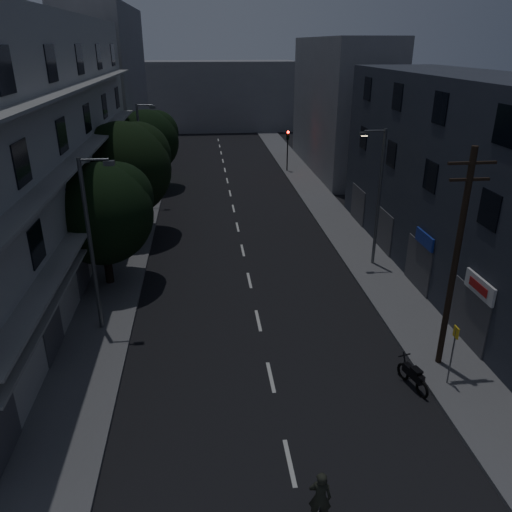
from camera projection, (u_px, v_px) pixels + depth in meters
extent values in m
plane|color=black|center=(237.00, 225.00, 37.09)|extent=(160.00, 160.00, 0.00)
cube|color=#565659|center=(134.00, 228.00, 36.31)|extent=(3.00, 90.00, 0.15)
cube|color=#565659|center=(336.00, 220.00, 37.81)|extent=(3.00, 90.00, 0.15)
cube|color=beige|center=(290.00, 462.00, 16.07)|extent=(0.15, 2.00, 0.01)
cube|color=beige|center=(271.00, 377.00, 20.18)|extent=(0.15, 2.00, 0.01)
cube|color=beige|center=(258.00, 320.00, 24.29)|extent=(0.15, 2.00, 0.01)
cube|color=beige|center=(249.00, 280.00, 28.40)|extent=(0.15, 2.00, 0.01)
cube|color=beige|center=(243.00, 250.00, 32.52)|extent=(0.15, 2.00, 0.01)
cube|color=beige|center=(238.00, 227.00, 36.63)|extent=(0.15, 2.00, 0.01)
cube|color=beige|center=(233.00, 208.00, 40.74)|extent=(0.15, 2.00, 0.01)
cube|color=beige|center=(230.00, 193.00, 44.85)|extent=(0.15, 2.00, 0.01)
cube|color=beige|center=(227.00, 181.00, 48.97)|extent=(0.15, 2.00, 0.01)
cube|color=beige|center=(225.00, 170.00, 53.08)|extent=(0.15, 2.00, 0.01)
cube|color=beige|center=(223.00, 161.00, 57.19)|extent=(0.15, 2.00, 0.01)
cube|color=beige|center=(221.00, 153.00, 61.30)|extent=(0.15, 2.00, 0.01)
cube|color=beige|center=(220.00, 146.00, 65.42)|extent=(0.15, 2.00, 0.01)
cube|color=beige|center=(218.00, 140.00, 69.53)|extent=(0.15, 2.00, 0.01)
cube|color=#A5A4A0|center=(22.00, 153.00, 26.74)|extent=(6.00, 36.00, 14.00)
cube|color=black|center=(50.00, 315.00, 20.78)|extent=(0.06, 1.60, 1.60)
cube|color=black|center=(81.00, 258.00, 26.26)|extent=(0.06, 1.60, 1.60)
cube|color=black|center=(101.00, 221.00, 31.75)|extent=(0.06, 1.60, 1.60)
cube|color=black|center=(115.00, 195.00, 37.23)|extent=(0.06, 1.60, 1.60)
cube|color=black|center=(125.00, 175.00, 42.71)|extent=(0.06, 1.60, 1.60)
cube|color=black|center=(37.00, 244.00, 19.52)|extent=(0.06, 1.60, 1.60)
cube|color=black|center=(72.00, 200.00, 25.01)|extent=(0.06, 1.60, 1.60)
cube|color=black|center=(94.00, 172.00, 30.49)|extent=(0.06, 1.60, 1.60)
cube|color=black|center=(110.00, 152.00, 35.97)|extent=(0.06, 1.60, 1.60)
cube|color=black|center=(121.00, 138.00, 41.46)|extent=(0.06, 1.60, 1.60)
cube|color=black|center=(22.00, 163.00, 18.26)|extent=(0.06, 1.60, 1.60)
cube|color=black|center=(62.00, 135.00, 23.75)|extent=(0.06, 1.60, 1.60)
cube|color=black|center=(87.00, 118.00, 29.23)|extent=(0.06, 1.60, 1.60)
cube|color=black|center=(105.00, 106.00, 34.71)|extent=(0.06, 1.60, 1.60)
cube|color=black|center=(117.00, 98.00, 40.20)|extent=(0.06, 1.60, 1.60)
cube|color=black|center=(4.00, 70.00, 17.00)|extent=(0.06, 1.60, 1.60)
cube|color=black|center=(51.00, 64.00, 22.49)|extent=(0.06, 1.60, 1.60)
cube|color=black|center=(80.00, 59.00, 27.97)|extent=(0.06, 1.60, 1.60)
cube|color=black|center=(99.00, 57.00, 33.45)|extent=(0.06, 1.60, 1.60)
cube|color=black|center=(113.00, 55.00, 38.94)|extent=(0.06, 1.60, 1.60)
cube|color=gray|center=(96.00, 205.00, 28.27)|extent=(1.00, 32.40, 0.12)
cube|color=gray|center=(88.00, 148.00, 27.01)|extent=(1.00, 32.40, 0.12)
cube|color=gray|center=(80.00, 86.00, 25.75)|extent=(1.00, 32.40, 0.12)
cube|color=gray|center=(96.00, 220.00, 28.61)|extent=(0.80, 32.40, 0.12)
cube|color=#424247|center=(2.00, 428.00, 15.53)|extent=(0.06, 2.40, 2.40)
cube|color=#424247|center=(53.00, 328.00, 21.02)|extent=(0.06, 2.40, 2.40)
cube|color=#424247|center=(82.00, 269.00, 26.50)|extent=(0.06, 2.40, 2.40)
cube|color=#424247|center=(102.00, 230.00, 31.98)|extent=(0.06, 2.40, 2.40)
cube|color=#424247|center=(116.00, 203.00, 37.47)|extent=(0.06, 2.40, 2.40)
cube|color=#424247|center=(126.00, 182.00, 42.95)|extent=(0.06, 2.40, 2.40)
cube|color=#292D38|center=(480.00, 187.00, 26.07)|extent=(6.00, 28.00, 11.00)
cube|color=black|center=(489.00, 210.00, 19.97)|extent=(0.06, 1.40, 1.50)
cube|color=black|center=(431.00, 176.00, 25.00)|extent=(0.06, 1.40, 1.50)
cube|color=black|center=(391.00, 154.00, 30.02)|extent=(0.06, 1.40, 1.50)
cube|color=black|center=(363.00, 138.00, 35.05)|extent=(0.06, 1.40, 1.50)
cube|color=black|center=(506.00, 126.00, 18.67)|extent=(0.06, 1.40, 1.50)
cube|color=black|center=(440.00, 108.00, 23.70)|extent=(0.06, 1.40, 1.50)
cube|color=black|center=(398.00, 97.00, 28.72)|extent=(0.06, 1.40, 1.50)
cube|color=black|center=(368.00, 89.00, 33.75)|extent=(0.06, 1.40, 1.50)
cube|color=#424247|center=(469.00, 316.00, 21.90)|extent=(0.06, 3.00, 2.60)
cube|color=#424247|center=(418.00, 265.00, 26.92)|extent=(0.06, 3.00, 2.60)
cube|color=#424247|center=(383.00, 230.00, 31.95)|extent=(0.06, 3.00, 2.60)
cube|color=#424247|center=(358.00, 205.00, 36.98)|extent=(0.06, 3.00, 2.60)
cube|color=silver|center=(480.00, 287.00, 20.76)|extent=(0.12, 2.20, 0.80)
cube|color=#B21414|center=(478.00, 287.00, 20.76)|extent=(0.02, 1.40, 0.36)
cube|color=navy|center=(425.00, 239.00, 25.79)|extent=(0.12, 2.00, 0.70)
cube|color=slate|center=(109.00, 88.00, 53.76)|extent=(6.00, 20.00, 16.00)
cube|color=slate|center=(340.00, 106.00, 51.27)|extent=(6.00, 20.00, 13.00)
cube|color=slate|center=(215.00, 96.00, 76.25)|extent=(24.00, 8.00, 10.00)
cylinder|color=black|center=(106.00, 252.00, 27.19)|extent=(0.44, 0.44, 3.63)
sphere|color=black|center=(102.00, 214.00, 26.33)|extent=(5.44, 5.44, 5.44)
sphere|color=black|center=(118.00, 197.00, 26.77)|extent=(3.81, 3.81, 3.81)
sphere|color=black|center=(85.00, 210.00, 25.61)|extent=(3.54, 3.54, 3.54)
cylinder|color=black|center=(128.00, 205.00, 34.10)|extent=(0.44, 0.44, 4.16)
sphere|color=black|center=(124.00, 169.00, 33.11)|extent=(6.26, 6.26, 6.26)
sphere|color=black|center=(139.00, 155.00, 33.61)|extent=(4.38, 4.38, 4.38)
sphere|color=black|center=(110.00, 165.00, 32.28)|extent=(4.07, 4.07, 4.07)
cylinder|color=black|center=(149.00, 167.00, 45.60)|extent=(0.44, 0.44, 3.77)
sphere|color=black|center=(147.00, 142.00, 44.71)|extent=(5.63, 5.63, 5.63)
sphere|color=black|center=(157.00, 132.00, 45.16)|extent=(3.94, 3.94, 3.94)
sphere|color=black|center=(138.00, 138.00, 43.96)|extent=(3.66, 3.66, 3.66)
cylinder|color=black|center=(287.00, 155.00, 51.62)|extent=(0.12, 0.12, 3.20)
cube|color=black|center=(288.00, 135.00, 50.81)|extent=(0.28, 0.22, 0.90)
sphere|color=#FF0C05|center=(288.00, 132.00, 50.54)|extent=(0.22, 0.22, 0.22)
sphere|color=#3F330C|center=(288.00, 135.00, 50.66)|extent=(0.22, 0.22, 0.22)
sphere|color=black|center=(288.00, 138.00, 50.78)|extent=(0.22, 0.22, 0.22)
cylinder|color=black|center=(162.00, 159.00, 50.01)|extent=(0.12, 0.12, 3.20)
cube|color=black|center=(161.00, 138.00, 49.20)|extent=(0.28, 0.22, 0.90)
sphere|color=black|center=(160.00, 135.00, 48.94)|extent=(0.22, 0.22, 0.22)
sphere|color=#3F330C|center=(160.00, 138.00, 49.05)|extent=(0.22, 0.22, 0.22)
sphere|color=#0CFF26|center=(161.00, 141.00, 49.17)|extent=(0.22, 0.22, 0.22)
cylinder|color=#515558|center=(91.00, 248.00, 21.91)|extent=(0.18, 0.18, 8.00)
cylinder|color=#515558|center=(94.00, 160.00, 20.44)|extent=(1.20, 0.10, 0.10)
cube|color=#515558|center=(109.00, 163.00, 20.56)|extent=(0.45, 0.25, 0.18)
cube|color=#4C4C4C|center=(109.00, 165.00, 20.60)|extent=(0.35, 0.18, 0.04)
cylinder|color=#585B60|center=(379.00, 199.00, 28.75)|extent=(0.18, 0.18, 8.00)
cylinder|color=#585B60|center=(375.00, 131.00, 27.16)|extent=(1.20, 0.10, 0.10)
cube|color=#585B60|center=(364.00, 134.00, 27.16)|extent=(0.45, 0.25, 0.18)
cube|color=#FFD88C|center=(364.00, 136.00, 27.20)|extent=(0.35, 0.18, 0.04)
cylinder|color=slate|center=(141.00, 156.00, 39.87)|extent=(0.18, 0.18, 8.00)
cylinder|color=slate|center=(144.00, 105.00, 38.39)|extent=(1.20, 0.10, 0.10)
cube|color=slate|center=(152.00, 107.00, 38.51)|extent=(0.45, 0.25, 0.18)
cube|color=#4C4C4C|center=(153.00, 108.00, 38.55)|extent=(0.35, 0.18, 0.04)
cylinder|color=black|center=(455.00, 264.00, 19.15)|extent=(0.24, 0.24, 9.00)
cube|color=black|center=(472.00, 163.00, 17.62)|extent=(1.80, 0.10, 0.10)
cube|color=black|center=(469.00, 180.00, 17.86)|extent=(1.50, 0.10, 0.10)
cylinder|color=#595B60|center=(452.00, 356.00, 19.13)|extent=(0.06, 0.06, 2.50)
cube|color=yellow|center=(456.00, 332.00, 18.72)|extent=(0.05, 0.35, 0.45)
torus|color=black|center=(422.00, 389.00, 19.00)|extent=(0.28, 0.71, 0.71)
torus|color=black|center=(403.00, 372.00, 20.03)|extent=(0.28, 0.71, 0.71)
cube|color=black|center=(413.00, 373.00, 19.39)|extent=(0.51, 1.13, 0.35)
cube|color=black|center=(417.00, 370.00, 19.16)|extent=(0.40, 0.51, 0.10)
cylinder|color=black|center=(405.00, 363.00, 19.81)|extent=(0.17, 0.44, 0.84)
cube|color=black|center=(404.00, 355.00, 19.78)|extent=(0.54, 0.17, 0.04)
imported|color=black|center=(320.00, 497.00, 13.31)|extent=(0.71, 0.56, 1.69)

